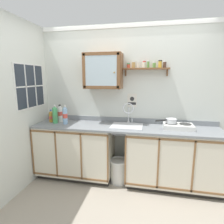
{
  "coord_description": "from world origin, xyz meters",
  "views": [
    {
      "loc": [
        0.36,
        -2.37,
        1.67
      ],
      "look_at": [
        -0.22,
        0.47,
        1.12
      ],
      "focal_mm": 29.21,
      "sensor_mm": 36.0,
      "label": 1
    }
  ],
  "objects_px": {
    "bottle_soda_green_3": "(55,115)",
    "bottle_juice_amber_0": "(51,117)",
    "sink": "(127,126)",
    "bottle_water_blue_1": "(65,115)",
    "warning_sign": "(132,101)",
    "trash_bin": "(119,170)",
    "bottle_opaque_white_2": "(60,114)",
    "wall_cabinet": "(103,71)",
    "hot_plate_stove": "(178,126)",
    "saucepan": "(171,121)"
  },
  "relations": [
    {
      "from": "saucepan",
      "to": "wall_cabinet",
      "type": "bearing_deg",
      "value": 175.36
    },
    {
      "from": "warning_sign",
      "to": "saucepan",
      "type": "bearing_deg",
      "value": -20.87
    },
    {
      "from": "bottle_water_blue_1",
      "to": "trash_bin",
      "type": "xyz_separation_m",
      "value": [
        0.89,
        -0.02,
        -0.86
      ]
    },
    {
      "from": "saucepan",
      "to": "bottle_opaque_white_2",
      "type": "height_order",
      "value": "bottle_opaque_white_2"
    },
    {
      "from": "bottle_opaque_white_2",
      "to": "bottle_juice_amber_0",
      "type": "bearing_deg",
      "value": -160.81
    },
    {
      "from": "bottle_opaque_white_2",
      "to": "warning_sign",
      "type": "distance_m",
      "value": 1.25
    },
    {
      "from": "bottle_opaque_white_2",
      "to": "saucepan",
      "type": "bearing_deg",
      "value": -1.27
    },
    {
      "from": "trash_bin",
      "to": "wall_cabinet",
      "type": "bearing_deg",
      "value": 146.48
    },
    {
      "from": "saucepan",
      "to": "bottle_juice_amber_0",
      "type": "relative_size",
      "value": 1.51
    },
    {
      "from": "warning_sign",
      "to": "bottle_juice_amber_0",
      "type": "bearing_deg",
      "value": -169.9
    },
    {
      "from": "bottle_water_blue_1",
      "to": "hot_plate_stove",
      "type": "bearing_deg",
      "value": 2.53
    },
    {
      "from": "hot_plate_stove",
      "to": "warning_sign",
      "type": "distance_m",
      "value": 0.83
    },
    {
      "from": "bottle_opaque_white_2",
      "to": "wall_cabinet",
      "type": "bearing_deg",
      "value": 3.45
    },
    {
      "from": "bottle_juice_amber_0",
      "to": "bottle_water_blue_1",
      "type": "bearing_deg",
      "value": -15.64
    },
    {
      "from": "saucepan",
      "to": "bottle_opaque_white_2",
      "type": "bearing_deg",
      "value": 178.73
    },
    {
      "from": "bottle_opaque_white_2",
      "to": "wall_cabinet",
      "type": "xyz_separation_m",
      "value": [
        0.76,
        0.05,
        0.71
      ]
    },
    {
      "from": "saucepan",
      "to": "warning_sign",
      "type": "bearing_deg",
      "value": 159.13
    },
    {
      "from": "bottle_soda_green_3",
      "to": "sink",
      "type": "bearing_deg",
      "value": 3.06
    },
    {
      "from": "sink",
      "to": "bottle_opaque_white_2",
      "type": "bearing_deg",
      "value": 177.65
    },
    {
      "from": "bottle_juice_amber_0",
      "to": "bottle_opaque_white_2",
      "type": "bearing_deg",
      "value": 19.19
    },
    {
      "from": "bottle_water_blue_1",
      "to": "bottle_soda_green_3",
      "type": "xyz_separation_m",
      "value": [
        -0.19,
        0.02,
        -0.01
      ]
    },
    {
      "from": "sink",
      "to": "wall_cabinet",
      "type": "bearing_deg",
      "value": 166.98
    },
    {
      "from": "bottle_juice_amber_0",
      "to": "bottle_water_blue_1",
      "type": "xyz_separation_m",
      "value": [
        0.3,
        -0.08,
        0.05
      ]
    },
    {
      "from": "saucepan",
      "to": "sink",
      "type": "bearing_deg",
      "value": -179.35
    },
    {
      "from": "bottle_soda_green_3",
      "to": "warning_sign",
      "type": "relative_size",
      "value": 1.36
    },
    {
      "from": "bottle_juice_amber_0",
      "to": "warning_sign",
      "type": "height_order",
      "value": "warning_sign"
    },
    {
      "from": "saucepan",
      "to": "bottle_water_blue_1",
      "type": "height_order",
      "value": "bottle_water_blue_1"
    },
    {
      "from": "hot_plate_stove",
      "to": "bottle_juice_amber_0",
      "type": "xyz_separation_m",
      "value": [
        -2.07,
        0.01,
        0.06
      ]
    },
    {
      "from": "warning_sign",
      "to": "hot_plate_stove",
      "type": "bearing_deg",
      "value": -19.07
    },
    {
      "from": "bottle_soda_green_3",
      "to": "trash_bin",
      "type": "height_order",
      "value": "bottle_soda_green_3"
    },
    {
      "from": "sink",
      "to": "hot_plate_stove",
      "type": "distance_m",
      "value": 0.77
    },
    {
      "from": "sink",
      "to": "warning_sign",
      "type": "height_order",
      "value": "warning_sign"
    },
    {
      "from": "sink",
      "to": "bottle_juice_amber_0",
      "type": "xyz_separation_m",
      "value": [
        -1.3,
        -0.0,
        0.1
      ]
    },
    {
      "from": "bottle_opaque_white_2",
      "to": "trash_bin",
      "type": "relative_size",
      "value": 0.76
    },
    {
      "from": "bottle_water_blue_1",
      "to": "wall_cabinet",
      "type": "bearing_deg",
      "value": 16.77
    },
    {
      "from": "hot_plate_stove",
      "to": "warning_sign",
      "type": "relative_size",
      "value": 1.9
    },
    {
      "from": "bottle_soda_green_3",
      "to": "bottle_juice_amber_0",
      "type": "bearing_deg",
      "value": 150.79
    },
    {
      "from": "hot_plate_stove",
      "to": "bottle_juice_amber_0",
      "type": "relative_size",
      "value": 2.01
    },
    {
      "from": "sink",
      "to": "wall_cabinet",
      "type": "distance_m",
      "value": 0.95
    },
    {
      "from": "warning_sign",
      "to": "trash_bin",
      "type": "distance_m",
      "value": 1.15
    },
    {
      "from": "bottle_juice_amber_0",
      "to": "bottle_water_blue_1",
      "type": "height_order",
      "value": "bottle_water_blue_1"
    },
    {
      "from": "bottle_opaque_white_2",
      "to": "hot_plate_stove",
      "type": "bearing_deg",
      "value": -1.68
    },
    {
      "from": "hot_plate_stove",
      "to": "bottle_opaque_white_2",
      "type": "distance_m",
      "value": 1.93
    },
    {
      "from": "saucepan",
      "to": "warning_sign",
      "type": "height_order",
      "value": "warning_sign"
    },
    {
      "from": "sink",
      "to": "bottle_juice_amber_0",
      "type": "bearing_deg",
      "value": -179.9
    },
    {
      "from": "trash_bin",
      "to": "bottle_water_blue_1",
      "type": "bearing_deg",
      "value": 178.99
    },
    {
      "from": "hot_plate_stove",
      "to": "wall_cabinet",
      "type": "height_order",
      "value": "wall_cabinet"
    },
    {
      "from": "hot_plate_stove",
      "to": "saucepan",
      "type": "height_order",
      "value": "saucepan"
    },
    {
      "from": "bottle_juice_amber_0",
      "to": "trash_bin",
      "type": "relative_size",
      "value": 0.55
    },
    {
      "from": "hot_plate_stove",
      "to": "wall_cabinet",
      "type": "relative_size",
      "value": 0.71
    }
  ]
}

